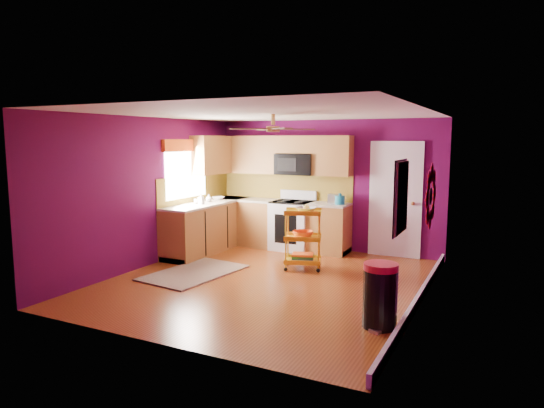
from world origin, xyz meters
The scene contains 18 objects.
ground centered at (0.00, 0.00, 0.00)m, with size 5.00×5.00×0.00m, color #672D10.
room_envelope centered at (0.03, 0.00, 1.63)m, with size 4.54×5.04×2.52m.
lower_cabinets centered at (-1.35, 1.82, 0.43)m, with size 2.81×2.31×0.94m.
electric_range centered at (-0.55, 2.17, 0.48)m, with size 0.76×0.66×1.13m.
upper_cabinetry centered at (-1.24, 2.17, 1.80)m, with size 2.80×2.30×1.26m.
left_window centered at (-2.22, 1.05, 1.74)m, with size 0.08×1.35×1.08m.
panel_door centered at (1.35, 2.47, 1.02)m, with size 0.95×0.11×2.15m.
right_wall_art centered at (2.23, -0.34, 1.44)m, with size 0.04×2.74×1.04m.
ceiling_fan centered at (0.00, 0.20, 2.29)m, with size 1.01×1.01×0.26m.
shag_rug centered at (-1.25, -0.11, 0.01)m, with size 1.01×1.65×0.02m, color black.
rolling_cart centered at (0.20, 0.92, 0.55)m, with size 0.70×0.60×1.07m.
trash_can centered at (1.96, -1.01, 0.37)m, with size 0.49×0.50×0.75m.
teal_kettle centered at (0.40, 2.17, 1.02)m, with size 0.18×0.18×0.21m.
toaster centered at (0.28, 2.23, 1.03)m, with size 0.22×0.15×0.18m, color beige.
soap_bottle_a centered at (-1.91, 1.06, 1.04)m, with size 0.09×0.09×0.20m, color #EA3F72.
soap_bottle_b centered at (-1.96, 1.39, 1.01)m, with size 0.12×0.12×0.15m, color white.
counter_dish centered at (-1.99, 1.78, 0.97)m, with size 0.24×0.24×0.06m, color white.
counter_cup centered at (-2.01, 1.07, 0.98)m, with size 0.11×0.11×0.09m, color white.
Camera 1 is at (3.21, -6.31, 2.13)m, focal length 32.00 mm.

